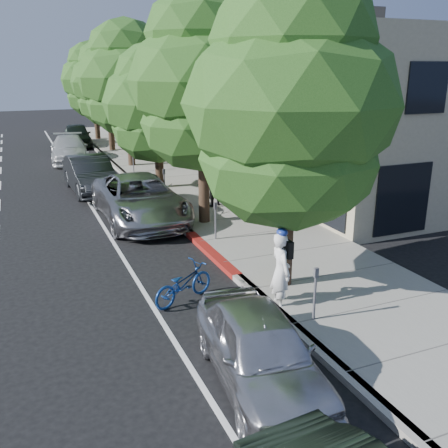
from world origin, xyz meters
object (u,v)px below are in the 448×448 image
street_tree_0 (291,108)px  pedestrian (211,185)px  street_tree_3 (127,79)px  street_tree_2 (157,104)px  street_tree_5 (94,80)px  cyclist (281,271)px  street_tree_4 (108,83)px  dark_suv_far (77,135)px  bicycle (183,284)px  silver_suv (140,199)px  street_tree_1 (203,84)px  near_car_a (260,350)px  dark_sedan (90,175)px  white_pickup (69,149)px

street_tree_0 → pedestrian: (1.00, 7.88, -3.70)m
street_tree_0 → street_tree_3: size_ratio=0.95×
street_tree_0 → street_tree_2: size_ratio=1.15×
street_tree_5 → cyclist: (-0.65, -30.95, -3.62)m
street_tree_4 → pedestrian: bearing=-86.4°
street_tree_4 → street_tree_5: bearing=90.0°
street_tree_5 → dark_suv_far: (-1.88, -2.45, -3.78)m
street_tree_4 → bicycle: bearing=-96.5°
cyclist → silver_suv: 8.57m
street_tree_0 → dark_suv_far: street_tree_0 is taller
pedestrian → street_tree_4: bearing=-109.6°
street_tree_1 → silver_suv: (-2.04, 1.50, -4.23)m
bicycle → near_car_a: bearing=159.0°
cyclist → street_tree_4: bearing=1.9°
street_tree_1 → street_tree_4: 18.01m
street_tree_0 → street_tree_4: size_ratio=1.04×
street_tree_0 → street_tree_2: (0.00, 12.00, -0.70)m
silver_suv → dark_sedan: silver_suv is taller
street_tree_3 → cyclist: 19.38m
street_tree_1 → silver_suv: bearing=143.7°
street_tree_3 → cyclist: (-0.65, -18.95, -4.00)m
street_tree_2 → near_car_a: street_tree_2 is taller
street_tree_4 → cyclist: bearing=-91.5°
street_tree_5 → dark_suv_far: size_ratio=1.58×
street_tree_2 → silver_suv: bearing=-114.4°
street_tree_2 → pedestrian: size_ratio=3.91×
street_tree_5 → silver_suv: size_ratio=1.24×
cyclist → silver_suv: (-1.39, 8.45, -0.12)m
street_tree_3 → pedestrian: bearing=-84.4°
street_tree_1 → white_pickup: (-3.10, 15.37, -4.31)m
street_tree_0 → street_tree_4: 24.00m
street_tree_4 → dark_sedan: street_tree_4 is taller
cyclist → dark_suv_far: cyclist is taller
street_tree_5 → pedestrian: street_tree_5 is taller
street_tree_5 → dark_sedan: 17.85m
silver_suv → pedestrian: pedestrian is taller
street_tree_2 → dark_sedan: bearing=165.0°
near_car_a → dark_sedan: bearing=98.9°
dark_sedan → street_tree_1: bearing=-68.6°
street_tree_0 → silver_suv: bearing=105.2°
bicycle → street_tree_2: bearing=-37.4°
white_pickup → pedestrian: pedestrian is taller
street_tree_2 → street_tree_5: bearing=90.0°
dark_sedan → street_tree_2: bearing=-17.9°
white_pickup → pedestrian: bearing=-68.4°
street_tree_1 → near_car_a: bearing=-104.6°
silver_suv → street_tree_4: bearing=82.7°
street_tree_4 → dark_sedan: size_ratio=1.48×
street_tree_3 → white_pickup: 6.21m
street_tree_3 → dark_sedan: street_tree_3 is taller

